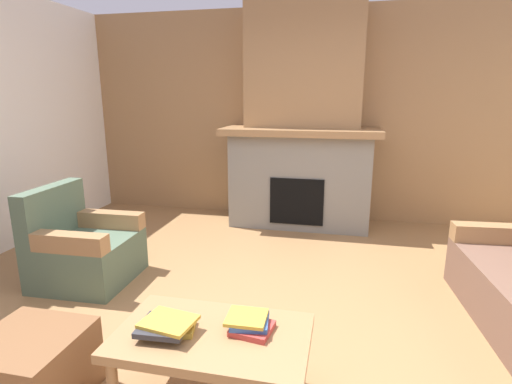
% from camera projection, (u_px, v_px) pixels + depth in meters
% --- Properties ---
extents(ground, '(9.00, 9.00, 0.00)m').
position_uv_depth(ground, '(256.00, 338.00, 2.74)').
color(ground, olive).
extents(wall_back_wood_panel, '(6.00, 0.12, 2.70)m').
position_uv_depth(wall_back_wood_panel, '(305.00, 116.00, 5.27)').
color(wall_back_wood_panel, '#997047').
rests_on(wall_back_wood_panel, ground).
extents(fireplace, '(1.90, 0.82, 2.70)m').
position_uv_depth(fireplace, '(302.00, 133.00, 4.95)').
color(fireplace, gray).
rests_on(fireplace, ground).
extents(armchair, '(0.78, 0.78, 0.85)m').
position_uv_depth(armchair, '(82.00, 249.00, 3.54)').
color(armchair, '#4C604C').
rests_on(armchair, ground).
extents(coffee_table, '(1.00, 0.60, 0.43)m').
position_uv_depth(coffee_table, '(213.00, 342.00, 2.07)').
color(coffee_table, '#997047').
rests_on(coffee_table, ground).
extents(ottoman, '(0.52, 0.52, 0.40)m').
position_uv_depth(ottoman, '(32.00, 370.00, 2.12)').
color(ottoman, brown).
rests_on(ottoman, ground).
extents(book_stack_near_edge, '(0.30, 0.26, 0.08)m').
position_uv_depth(book_stack_near_edge, '(167.00, 326.00, 2.04)').
color(book_stack_near_edge, gold).
rests_on(book_stack_near_edge, coffee_table).
extents(book_stack_center, '(0.25, 0.24, 0.08)m').
position_uv_depth(book_stack_center, '(250.00, 323.00, 2.07)').
color(book_stack_center, '#B23833').
rests_on(book_stack_center, coffee_table).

